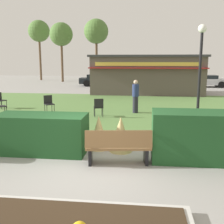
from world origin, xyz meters
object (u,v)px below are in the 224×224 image
object	(u,v)px
parked_car_center_slot	(151,80)
tree_left_bg	(39,32)
lamppost_mid	(200,61)
tree_right_bg	(96,32)
park_bench	(118,147)
tree_center_bg	(61,35)
parked_car_east_slot	(205,81)
cafe_chair_center	(99,106)
cafe_chair_east	(49,102)
person_standing	(135,96)
food_kiosk	(147,74)
cafe_chair_west	(0,99)
parked_car_west_slot	(100,80)

from	to	relation	value
parked_car_center_slot	tree_left_bg	world-z (taller)	tree_left_bg
lamppost_mid	tree_right_bg	size ratio (longest dim) A/B	0.57
park_bench	tree_center_bg	xyz separation A→B (m)	(-9.45, 26.87, 5.19)
park_bench	parked_car_east_slot	distance (m)	22.94
park_bench	tree_center_bg	distance (m)	28.95
cafe_chair_center	parked_car_center_slot	distance (m)	16.17
cafe_chair_east	tree_center_bg	bearing A→B (deg)	104.57
lamppost_mid	person_standing	size ratio (longest dim) A/B	2.46
food_kiosk	lamppost_mid	bearing A→B (deg)	-78.22
food_kiosk	parked_car_center_slot	distance (m)	6.09
park_bench	tree_center_bg	size ratio (longest dim) A/B	0.25
person_standing	parked_car_east_slot	size ratio (longest dim) A/B	0.40
parked_car_center_slot	tree_right_bg	distance (m)	8.99
park_bench	lamppost_mid	bearing A→B (deg)	61.56
cafe_chair_east	parked_car_east_slot	bearing A→B (deg)	53.97
cafe_chair_east	tree_right_bg	world-z (taller)	tree_right_bg
cafe_chair_west	parked_car_center_slot	world-z (taller)	parked_car_center_slot
tree_right_bg	tree_center_bg	xyz separation A→B (m)	(-4.51, 1.21, -0.17)
food_kiosk	parked_car_west_slot	size ratio (longest dim) A/B	2.11
cafe_chair_west	parked_car_east_slot	bearing A→B (deg)	45.08
cafe_chair_east	tree_center_bg	distance (m)	21.36
lamppost_mid	parked_car_east_slot	bearing A→B (deg)	77.11
cafe_chair_west	cafe_chair_center	bearing A→B (deg)	-16.32
park_bench	parked_car_center_slot	distance (m)	21.96
parked_car_center_slot	cafe_chair_east	bearing A→B (deg)	-110.32
person_standing	tree_center_bg	world-z (taller)	tree_center_bg
tree_right_bg	tree_center_bg	world-z (taller)	tree_right_bg
parked_car_west_slot	parked_car_center_slot	distance (m)	5.32
cafe_chair_center	lamppost_mid	bearing A→B (deg)	-5.78
person_standing	tree_left_bg	size ratio (longest dim) A/B	0.22
parked_car_west_slot	tree_right_bg	size ratio (longest dim) A/B	0.58
tree_left_bg	person_standing	bearing A→B (deg)	-58.84
person_standing	parked_car_west_slot	size ratio (longest dim) A/B	0.40
cafe_chair_center	tree_left_bg	bearing A→B (deg)	116.54
cafe_chair_west	person_standing	size ratio (longest dim) A/B	0.53
person_standing	parked_car_center_slot	xyz separation A→B (m)	(1.15, 14.66, -0.22)
parked_car_east_slot	tree_right_bg	xyz separation A→B (m)	(-11.70, 3.74, 5.21)
food_kiosk	person_standing	bearing A→B (deg)	-94.20
person_standing	tree_left_bg	distance (m)	26.49
park_bench	tree_left_bg	distance (m)	32.79
cafe_chair_east	tree_right_bg	xyz separation A→B (m)	(-0.71, 18.85, 5.32)
tree_right_bg	cafe_chair_center	bearing A→B (deg)	-80.06
park_bench	food_kiosk	distance (m)	15.98
tree_left_bg	parked_car_center_slot	bearing A→B (deg)	-27.30
cafe_chair_center	tree_left_bg	size ratio (longest dim) A/B	0.11
cafe_chair_east	parked_car_center_slot	size ratio (longest dim) A/B	0.21
parked_car_center_slot	tree_center_bg	size ratio (longest dim) A/B	0.60
parked_car_west_slot	parked_car_east_slot	size ratio (longest dim) A/B	1.01
food_kiosk	tree_left_bg	bearing A→B (deg)	136.11
person_standing	cafe_chair_east	bearing A→B (deg)	-90.59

